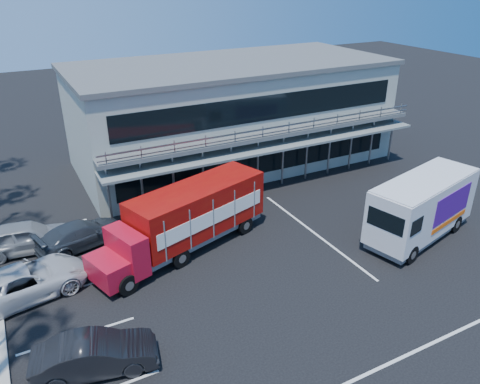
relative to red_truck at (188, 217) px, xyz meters
name	(u,v)px	position (x,y,z in m)	size (l,w,h in m)	color
ground	(317,271)	(4.64, -4.79, -1.79)	(120.00, 120.00, 0.00)	black
building	(232,113)	(7.64, 10.15, 1.86)	(22.40, 12.00, 7.30)	#9FA597
red_truck	(188,217)	(0.00, 0.00, 0.00)	(9.92, 5.12, 3.27)	#AE0E23
white_van	(422,207)	(11.26, -4.71, 0.02)	(7.37, 4.00, 3.42)	silver
parked_car_b	(95,355)	(-6.05, -6.12, -1.08)	(1.52, 4.35, 1.43)	black
parked_car_c	(24,282)	(-7.86, -0.39, -1.04)	(2.51, 5.45, 1.51)	silver
parked_car_d	(81,234)	(-4.86, 2.81, -1.12)	(1.88, 4.63, 1.34)	#2C323A
parked_car_e	(26,237)	(-7.41, 3.59, -0.99)	(1.90, 4.72, 1.61)	gray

